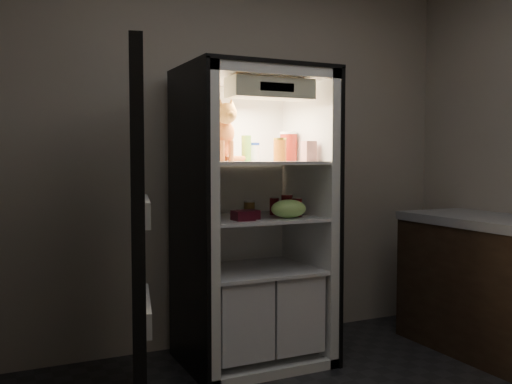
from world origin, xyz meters
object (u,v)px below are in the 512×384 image
Objects in this scene: mayo_tub at (253,152)px; soda_can_c at (297,207)px; parmesan_shaker at (246,148)px; cream_carton at (309,151)px; tabby_cat at (219,138)px; pepper_jar at (288,146)px; soda_can_b at (287,205)px; grape_bag at (289,209)px; salsa_jar at (280,149)px; condiment_jar at (249,208)px; berry_box_left at (243,216)px; refrigerator at (251,239)px; berry_box_right at (249,214)px; soda_can_a at (274,206)px.

mayo_tub is 1.00× the size of soda_can_c.
cream_carton is (0.33, -0.23, -0.02)m from parmesan_shaker.
tabby_cat reaches higher than cream_carton.
pepper_jar is 0.41m from soda_can_b.
parmesan_shaker is 0.40m from cream_carton.
soda_can_c is at bearing 31.97° from grape_bag.
mayo_tub is 0.18m from salsa_jar.
soda_can_c is (0.46, -0.16, -0.43)m from tabby_cat.
soda_can_c is at bearing -34.41° from parmesan_shaker.
tabby_cat reaches higher than condiment_jar.
tabby_cat is at bearing -173.64° from pepper_jar.
tabby_cat is at bearing 106.01° from berry_box_left.
mayo_tub reaches higher than berry_box_left.
cream_carton is (0.26, -0.27, 0.00)m from mayo_tub.
berry_box_left is (-0.13, -0.24, -0.40)m from parmesan_shaker.
berry_box_left is at bearing -124.67° from refrigerator.
salsa_jar is 1.34× the size of berry_box_right.
salsa_jar is at bearing 165.57° from soda_can_b.
condiment_jar is at bearing 149.43° from refrigerator.
pepper_jar is at bearing 29.32° from berry_box_right.
mayo_tub is 0.52× the size of grape_bag.
pepper_jar is (0.26, -0.01, 0.04)m from mayo_tub.
mayo_tub is 0.80× the size of salsa_jar.
soda_can_b is at bearing -121.69° from pepper_jar.
berry_box_left is (-0.20, -0.29, -0.38)m from mayo_tub.
grape_bag is at bearing -114.62° from soda_can_b.
mayo_tub is at bearing 178.80° from pepper_jar.
condiment_jar reaches higher than berry_box_right.
refrigerator reaches higher than mayo_tub.
grape_bag is at bearing -12.07° from berry_box_right.
grape_bag is 1.99× the size of berry_box_left.
berry_box_right is at bearing -57.10° from tabby_cat.
salsa_jar is 0.38m from soda_can_c.
tabby_cat is at bearing -177.92° from refrigerator.
berry_box_left is 0.08m from berry_box_right.
cream_carton is at bearing -45.95° from salsa_jar.
refrigerator is 15.91× the size of soda_can_c.
pepper_jar is 1.96× the size of condiment_jar.
salsa_jar is 0.49m from berry_box_right.
refrigerator is at bearing 176.75° from soda_can_a.
condiment_jar is 0.89× the size of berry_box_right.
salsa_jar is 1.25× the size of soda_can_c.
grape_bag is at bearing -96.24° from salsa_jar.
parmesan_shaker is 0.08m from mayo_tub.
pepper_jar is at bearing 23.47° from soda_can_a.
condiment_jar is 0.28m from grape_bag.
refrigerator is at bearing 60.75° from berry_box_right.
refrigerator reaches higher than soda_can_c.
tabby_cat is 0.52m from berry_box_left.
refrigerator is 8.20× the size of grape_bag.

